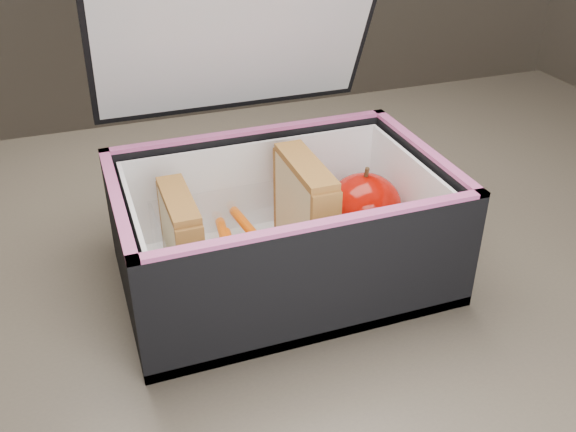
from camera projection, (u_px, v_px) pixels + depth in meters
name	position (u px, v px, depth m)	size (l,w,h in m)	color
kitchen_table	(329.00, 297.00, 0.77)	(1.20, 0.80, 0.75)	brown
lunch_bag	(280.00, 218.00, 0.62)	(0.31, 0.29, 0.30)	black
plastic_tub	(246.00, 246.00, 0.62)	(0.16, 0.12, 0.07)	white
sandwich_left	(182.00, 242.00, 0.59)	(0.02, 0.09, 0.10)	tan
sandwich_right	(305.00, 213.00, 0.62)	(0.03, 0.10, 0.11)	tan
carrot_sticks	(242.00, 259.00, 0.62)	(0.05, 0.15, 0.03)	#EF550D
paper_napkin	(356.00, 239.00, 0.68)	(0.07, 0.07, 0.01)	white
red_apple	(364.00, 207.00, 0.66)	(0.08, 0.08, 0.08)	#880600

